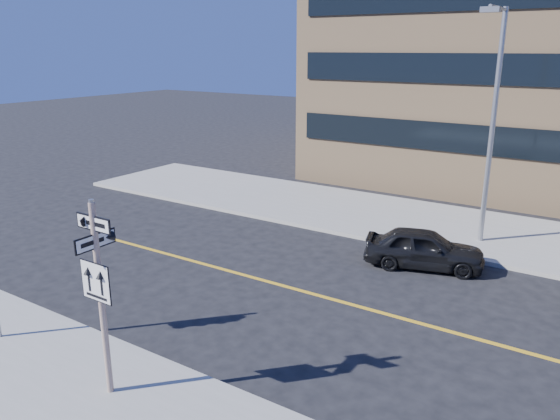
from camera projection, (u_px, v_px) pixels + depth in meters
The scene contains 5 objects.
ground at pixel (194, 344), 13.18m from camera, with size 120.00×120.00×0.00m, color black.
sign_pole at pixel (100, 288), 10.47m from camera, with size 0.92×0.92×4.06m.
parked_car_a at pixel (424, 248), 17.64m from camera, with size 3.78×1.52×1.29m, color black.
streetlight_a at pixel (493, 113), 18.34m from camera, with size 0.55×2.25×8.00m.
building_brick at pixel (525, 7), 29.58m from camera, with size 18.00×18.00×18.00m, color tan.
Camera 1 is at (8.17, -8.64, 6.88)m, focal length 35.00 mm.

